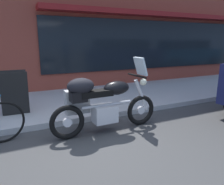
# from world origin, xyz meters

# --- Properties ---
(ground_plane) EXTENTS (80.00, 80.00, 0.00)m
(ground_plane) POSITION_xyz_m (0.00, 0.00, 0.00)
(ground_plane) COLOR #3A3A3A
(touring_motorcycle) EXTENTS (2.15, 0.65, 1.39)m
(touring_motorcycle) POSITION_xyz_m (0.30, 0.56, 0.60)
(touring_motorcycle) COLOR black
(touring_motorcycle) RESTS_ON ground_plane
(sandwich_board_sign) EXTENTS (0.55, 0.42, 0.95)m
(sandwich_board_sign) POSITION_xyz_m (-1.10, 1.99, 0.60)
(sandwich_board_sign) COLOR black
(sandwich_board_sign) RESTS_ON sidewalk_curb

